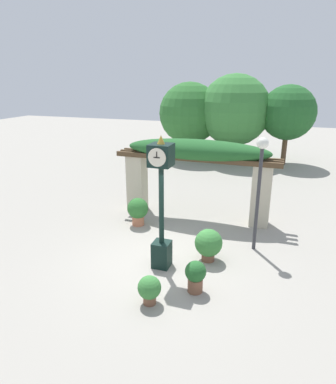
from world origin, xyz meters
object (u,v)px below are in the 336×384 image
object	(u,v)px
potted_plant_near_left	(149,289)
potted_plant_far_left	(195,275)
pedestal_clock	(161,202)
lamp_post	(260,172)
potted_plant_near_right	(138,210)
potted_plant_far_right	(208,244)

from	to	relation	value
potted_plant_near_left	potted_plant_far_left	bearing A→B (deg)	42.64
pedestal_clock	potted_plant_near_left	world-z (taller)	pedestal_clock
potted_plant_near_left	lamp_post	distance (m)	4.30
pedestal_clock	lamp_post	size ratio (longest dim) A/B	1.06
potted_plant_near_left	potted_plant_far_left	xyz separation A→B (m)	(0.83, 0.76, 0.06)
potted_plant_near_right	pedestal_clock	bearing A→B (deg)	-53.34
potted_plant_near_left	potted_plant_near_right	world-z (taller)	potted_plant_near_right
pedestal_clock	potted_plant_near_right	size ratio (longest dim) A/B	3.65
potted_plant_far_right	potted_plant_near_left	bearing A→B (deg)	-109.29
pedestal_clock	potted_plant_far_left	bearing A→B (deg)	-35.74
potted_plant_near_left	potted_plant_near_right	bearing A→B (deg)	117.24
lamp_post	potted_plant_near_left	bearing A→B (deg)	-119.48
potted_plant_near_left	potted_plant_far_left	world-z (taller)	potted_plant_far_left
potted_plant_far_left	potted_plant_far_right	bearing A→B (deg)	91.44
lamp_post	potted_plant_near_right	bearing A→B (deg)	173.16
potted_plant_near_left	potted_plant_far_left	size ratio (longest dim) A/B	0.86
potted_plant_near_right	lamp_post	distance (m)	4.26
potted_plant_near_right	potted_plant_far_right	xyz separation A→B (m)	(2.75, -1.55, -0.04)
pedestal_clock	potted_plant_near_right	world-z (taller)	pedestal_clock
pedestal_clock	potted_plant_near_left	distance (m)	2.13
potted_plant_near_left	potted_plant_far_right	distance (m)	2.39
potted_plant_near_right	potted_plant_far_left	world-z (taller)	potted_plant_near_right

